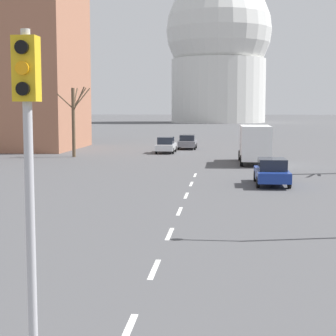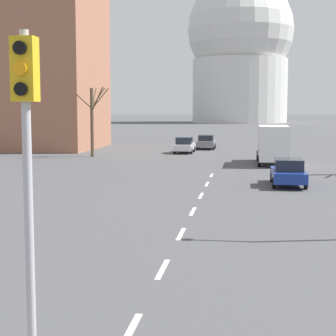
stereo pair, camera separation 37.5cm
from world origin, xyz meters
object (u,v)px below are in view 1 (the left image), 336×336
(traffic_signal_centre_tall, at_px, (28,148))
(sedan_near_left, at_px, (187,142))
(delivery_truck, at_px, (255,143))
(sedan_mid_centre, at_px, (272,171))
(sedan_near_right, at_px, (166,145))

(traffic_signal_centre_tall, distance_m, sedan_near_left, 54.28)
(sedan_near_left, height_order, delivery_truck, delivery_truck)
(sedan_near_left, bearing_deg, traffic_signal_centre_tall, -88.84)
(sedan_mid_centre, bearing_deg, traffic_signal_centre_tall, -102.87)
(delivery_truck, bearing_deg, traffic_signal_centre_tall, -98.12)
(traffic_signal_centre_tall, bearing_deg, sedan_mid_centre, 77.13)
(sedan_near_right, distance_m, sedan_mid_centre, 24.83)
(traffic_signal_centre_tall, distance_m, sedan_near_right, 48.67)
(sedan_near_left, distance_m, delivery_truck, 17.40)
(sedan_near_left, relative_size, delivery_truck, 0.59)
(traffic_signal_centre_tall, xyz_separation_m, delivery_truck, (5.43, 38.08, -2.23))
(sedan_near_right, relative_size, sedan_mid_centre, 0.99)
(traffic_signal_centre_tall, bearing_deg, delivery_truck, 81.88)
(delivery_truck, bearing_deg, sedan_near_left, 112.07)
(sedan_mid_centre, bearing_deg, delivery_truck, 91.49)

